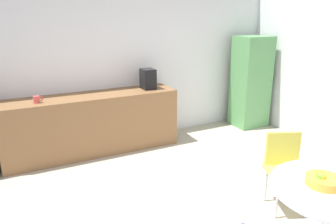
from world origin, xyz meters
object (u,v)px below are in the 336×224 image
mug_white (37,99)px  coffee_maker (148,79)px  chair_yellow (285,162)px  fruit_bowl (323,180)px  locker_cabinet (251,82)px  round_table (334,205)px

mug_white → coffee_maker: size_ratio=0.40×
chair_yellow → fruit_bowl: fruit_bowl is taller
locker_cabinet → fruit_bowl: 3.56m
chair_yellow → mug_white: bearing=135.0°
locker_cabinet → chair_yellow: locker_cabinet is taller
chair_yellow → fruit_bowl: size_ratio=2.99×
locker_cabinet → round_table: bearing=-120.0°
fruit_bowl → coffee_maker: bearing=93.0°
fruit_bowl → mug_white: size_ratio=2.15×
mug_white → chair_yellow: bearing=-45.0°
coffee_maker → locker_cabinet: bearing=-2.8°
fruit_bowl → coffee_maker: 3.15m
round_table → chair_yellow: chair_yellow is taller
round_table → mug_white: (-1.91, 3.12, 0.35)m
chair_yellow → mug_white: (-2.27, 2.27, 0.43)m
locker_cabinet → mug_white: locker_cabinet is taller
fruit_bowl → chair_yellow: bearing=60.9°
chair_yellow → mug_white: 3.23m
chair_yellow → coffee_maker: size_ratio=2.59×
chair_yellow → round_table: bearing=-113.0°
round_table → coffee_maker: (-0.23, 3.21, 0.46)m
locker_cabinet → mug_white: (-3.70, 0.00, 0.11)m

